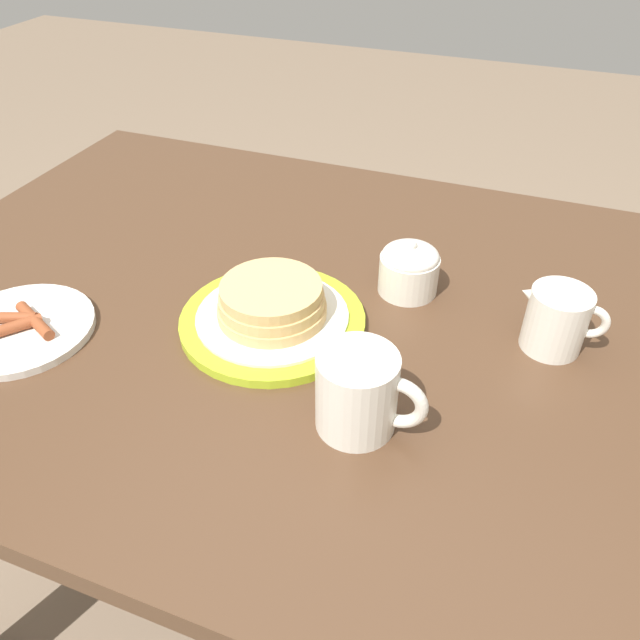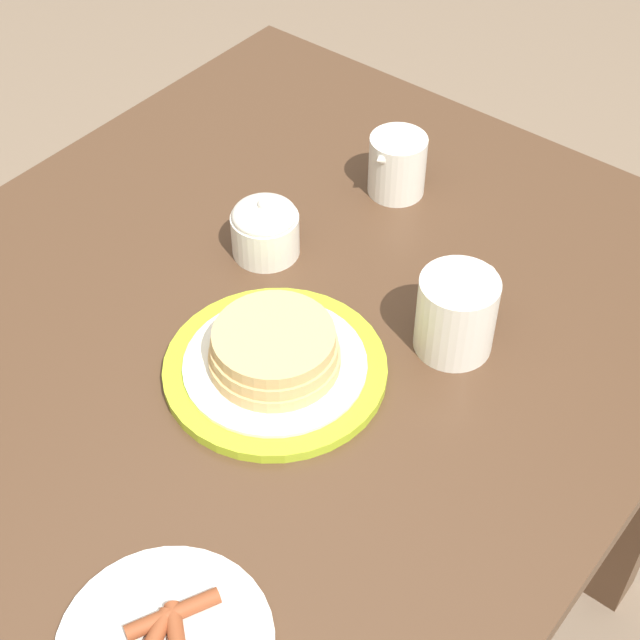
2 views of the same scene
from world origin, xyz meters
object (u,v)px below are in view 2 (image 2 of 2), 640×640
at_px(creamer_pitcher, 397,164).
at_px(sugar_bowl, 265,228).
at_px(pancake_plate, 275,359).
at_px(coffee_mug, 458,312).

height_order(creamer_pitcher, sugar_bowl, creamer_pitcher).
xyz_separation_m(pancake_plate, coffee_mug, (0.15, -0.12, 0.02)).
distance_m(pancake_plate, sugar_bowl, 0.19).
xyz_separation_m(coffee_mug, sugar_bowl, (-0.01, 0.25, -0.01)).
relative_size(pancake_plate, sugar_bowl, 2.94).
bearing_deg(pancake_plate, sugar_bowl, 43.58).
bearing_deg(creamer_pitcher, sugar_bowl, 164.66).
bearing_deg(coffee_mug, creamer_pitcher, 48.88).
relative_size(coffee_mug, sugar_bowl, 1.46).
xyz_separation_m(creamer_pitcher, sugar_bowl, (-0.19, 0.05, -0.01)).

